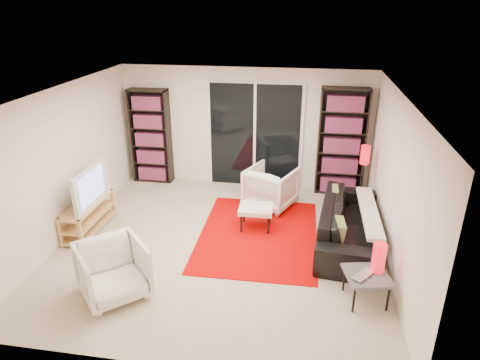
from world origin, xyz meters
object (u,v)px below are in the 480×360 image
(sofa, at_px, (350,223))
(side_table, at_px, (367,277))
(bookshelf_right, at_px, (341,142))
(ottoman, at_px, (256,210))
(floor_lamp, at_px, (364,162))
(tv_stand, at_px, (88,216))
(armchair_back, at_px, (271,187))
(armchair_front, at_px, (113,271))
(bookshelf_left, at_px, (151,136))

(sofa, xyz_separation_m, side_table, (0.10, -1.46, 0.03))
(bookshelf_right, height_order, ottoman, bookshelf_right)
(sofa, bearing_deg, side_table, -169.84)
(side_table, bearing_deg, floor_lamp, 86.28)
(sofa, bearing_deg, tv_stand, 100.36)
(bookshelf_right, xyz_separation_m, ottoman, (-1.43, -1.73, -0.70))
(armchair_back, bearing_deg, floor_lamp, -153.41)
(ottoman, bearing_deg, armchair_front, -127.81)
(bookshelf_left, bearing_deg, armchair_back, -17.89)
(side_table, xyz_separation_m, floor_lamp, (0.17, 2.66, 0.57))
(armchair_back, xyz_separation_m, armchair_front, (-1.76, -2.95, -0.01))
(floor_lamp, bearing_deg, ottoman, -150.74)
(armchair_front, bearing_deg, side_table, -35.10)
(floor_lamp, bearing_deg, sofa, -102.90)
(bookshelf_right, bearing_deg, sofa, -87.21)
(sofa, distance_m, armchair_back, 1.74)
(bookshelf_left, bearing_deg, ottoman, -35.56)
(sofa, distance_m, armchair_front, 3.63)
(bookshelf_left, height_order, armchair_front, bookshelf_left)
(ottoman, bearing_deg, bookshelf_right, 50.41)
(bookshelf_right, bearing_deg, side_table, -86.67)
(armchair_front, bearing_deg, bookshelf_right, 9.12)
(ottoman, xyz_separation_m, floor_lamp, (1.80, 1.01, 0.58))
(bookshelf_left, distance_m, sofa, 4.43)
(tv_stand, height_order, armchair_front, armchair_front)
(floor_lamp, bearing_deg, armchair_back, -176.05)
(bookshelf_right, bearing_deg, tv_stand, -151.79)
(ottoman, height_order, floor_lamp, floor_lamp)
(tv_stand, relative_size, sofa, 0.54)
(bookshelf_right, bearing_deg, bookshelf_left, 180.00)
(bookshelf_left, bearing_deg, side_table, -39.88)
(armchair_back, xyz_separation_m, ottoman, (-0.16, -0.90, -0.03))
(bookshelf_left, height_order, bookshelf_right, bookshelf_right)
(sofa, relative_size, ottoman, 3.98)
(bookshelf_right, distance_m, armchair_back, 1.66)
(tv_stand, distance_m, armchair_back, 3.24)
(bookshelf_left, distance_m, ottoman, 3.04)
(armchair_front, xyz_separation_m, floor_lamp, (3.39, 3.06, 0.56))
(bookshelf_left, bearing_deg, armchair_front, -77.71)
(sofa, xyz_separation_m, ottoman, (-1.52, 0.20, 0.01))
(floor_lamp, bearing_deg, tv_stand, -161.52)
(ottoman, distance_m, floor_lamp, 2.14)
(ottoman, bearing_deg, armchair_back, 79.58)
(tv_stand, distance_m, sofa, 4.28)
(armchair_back, relative_size, side_table, 1.30)
(bookshelf_left, height_order, ottoman, bookshelf_left)
(ottoman, bearing_deg, tv_stand, -169.46)
(bookshelf_right, bearing_deg, ottoman, -129.59)
(bookshelf_left, bearing_deg, bookshelf_right, -0.00)
(bookshelf_left, relative_size, armchair_back, 2.35)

